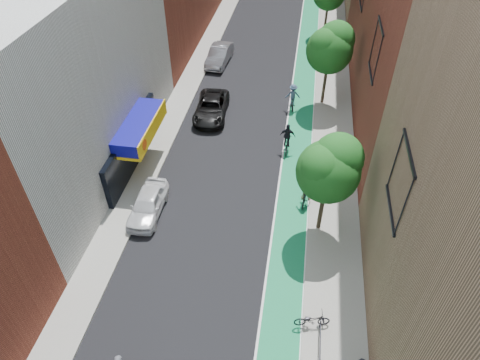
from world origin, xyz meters
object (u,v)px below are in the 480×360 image
at_px(parked_car_black, 211,108).
at_px(parked_car_silver, 219,55).
at_px(parked_car_white, 148,204).
at_px(cyclist_lane_far, 293,98).
at_px(cyclist_lane_near, 305,192).
at_px(cyclist_lane_mid, 287,141).

bearing_deg(parked_car_black, parked_car_silver, 93.56).
relative_size(parked_car_white, cyclist_lane_far, 1.98).
relative_size(parked_car_white, cyclist_lane_near, 2.07).
distance_m(parked_car_silver, cyclist_lane_far, 10.11).
bearing_deg(parked_car_white, cyclist_lane_near, 13.65).
height_order(parked_car_black, cyclist_lane_mid, cyclist_lane_mid).
relative_size(parked_car_black, cyclist_lane_far, 2.44).
bearing_deg(cyclist_lane_far, cyclist_lane_near, 88.12).
height_order(cyclist_lane_near, cyclist_lane_far, cyclist_lane_far).
height_order(parked_car_black, parked_car_silver, parked_car_silver).
height_order(parked_car_black, cyclist_lane_near, cyclist_lane_near).
bearing_deg(cyclist_lane_near, cyclist_lane_mid, -65.67).
distance_m(parked_car_white, parked_car_silver, 20.08).
relative_size(parked_car_white, cyclist_lane_mid, 1.94).
xyz_separation_m(parked_car_silver, cyclist_lane_mid, (7.32, -12.64, 0.02)).
distance_m(parked_car_black, cyclist_lane_mid, 7.18).
bearing_deg(cyclist_lane_far, parked_car_silver, -53.47).
relative_size(parked_car_silver, cyclist_lane_far, 2.28).
xyz_separation_m(parked_car_black, cyclist_lane_mid, (6.20, -3.62, 0.10)).
bearing_deg(parked_car_black, parked_car_white, -101.38).
bearing_deg(parked_car_silver, cyclist_lane_near, -59.45).
distance_m(parked_car_white, cyclist_lane_mid, 10.73).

